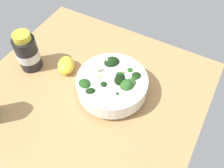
% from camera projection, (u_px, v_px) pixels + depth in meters
% --- Properties ---
extents(ground_plane, '(0.63, 0.63, 0.05)m').
position_uv_depth(ground_plane, '(87.00, 101.00, 0.73)').
color(ground_plane, tan).
extents(bowl_of_broccoli, '(0.20, 0.20, 0.09)m').
position_uv_depth(bowl_of_broccoli, '(112.00, 84.00, 0.69)').
color(bowl_of_broccoli, white).
rests_on(bowl_of_broccoli, ground_plane).
extents(lemon_wedge, '(0.08, 0.08, 0.04)m').
position_uv_depth(lemon_wedge, '(66.00, 65.00, 0.75)').
color(lemon_wedge, yellow).
rests_on(lemon_wedge, ground_plane).
extents(bottle_tall, '(0.07, 0.07, 0.13)m').
position_uv_depth(bottle_tall, '(27.00, 52.00, 0.74)').
color(bottle_tall, black).
rests_on(bottle_tall, ground_plane).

